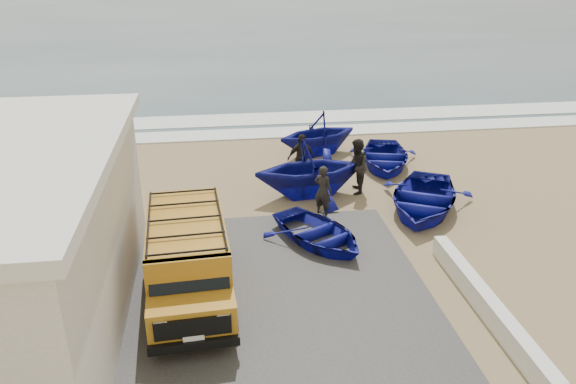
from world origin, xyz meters
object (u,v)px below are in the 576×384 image
van (188,257)px  boat_near_left (318,233)px  fisherman_front (323,191)px  boat_near_right (423,198)px  fisherman_middle (356,167)px  parapet (487,305)px  boat_far_left (318,133)px  boat_mid_right (384,157)px  fisherman_back (301,158)px  boat_mid_left (310,168)px

van → boat_near_left: size_ratio=1.44×
van → fisherman_front: bearing=41.4°
boat_near_left → boat_near_right: (3.87, 1.79, 0.10)m
boat_near_left → fisherman_middle: bearing=31.7°
fisherman_front → parapet: bearing=155.9°
boat_near_right → boat_far_left: (-2.45, 6.04, 0.47)m
boat_near_left → fisherman_middle: 4.16m
fisherman_middle → boat_mid_right: bearing=156.7°
boat_near_left → boat_near_right: bearing=-4.1°
fisherman_front → boat_mid_right: bearing=-88.7°
boat_far_left → fisherman_back: fisherman_back is taller
parapet → boat_mid_left: size_ratio=1.53×
boat_near_left → parapet: bearing=-79.2°
boat_mid_right → boat_far_left: 3.04m
boat_near_left → boat_far_left: boat_far_left is taller
fisherman_middle → boat_far_left: bearing=-158.9°
van → boat_mid_right: size_ratio=1.26×
boat_mid_left → boat_mid_right: (3.46, 2.48, -0.63)m
fisherman_front → fisherman_middle: (1.52, 1.66, 0.13)m
parapet → boat_mid_left: bearing=111.6°
parapet → fisherman_middle: 7.73m
boat_far_left → van: bearing=-46.7°
parapet → boat_near_left: (-3.33, 4.00, 0.08)m
boat_mid_right → boat_far_left: (-2.39, 1.80, 0.52)m
fisherman_middle → boat_near_right: bearing=58.9°
parapet → fisherman_middle: fisherman_middle is taller
boat_mid_right → fisherman_middle: bearing=-112.4°
parapet → fisherman_front: (-2.84, 5.93, 0.59)m
boat_near_right → boat_far_left: 6.53m
boat_near_right → fisherman_back: (-3.62, 3.12, 0.47)m
boat_near_left → fisherman_middle: fisherman_middle is taller
boat_far_left → fisherman_back: (-1.18, -2.92, 0.00)m
boat_near_left → boat_far_left: (1.42, 7.82, 0.57)m
boat_near_left → fisherman_middle: size_ratio=1.73×
van → fisherman_middle: bearing=42.1°
fisherman_back → fisherman_front: bearing=-99.8°
fisherman_middle → boat_near_left: bearing=-16.3°
boat_near_right → fisherman_middle: bearing=163.0°
boat_near_left → boat_far_left: size_ratio=0.98×
fisherman_back → boat_far_left: bearing=53.5°
boat_mid_left → fisherman_front: (0.15, -1.61, -0.17)m
parapet → boat_mid_right: bearing=87.3°
van → fisherman_front: size_ratio=2.88×
van → boat_near_right: bearing=24.6°
boat_far_left → parapet: bearing=-10.5°
boat_near_right → fisherman_front: (-3.37, 0.14, 0.41)m
boat_mid_left → fisherman_back: 1.38m
van → boat_far_left: van is taller
van → fisherman_back: 8.17m
fisherman_back → van: bearing=-133.4°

